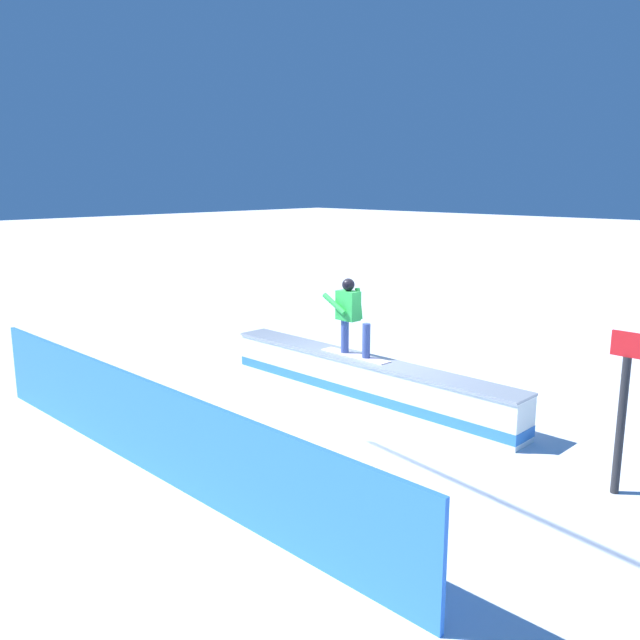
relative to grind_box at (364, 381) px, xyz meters
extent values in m
plane|color=white|center=(0.00, 0.00, -0.34)|extent=(120.00, 120.00, 0.00)
cube|color=white|center=(0.00, 0.00, 0.02)|extent=(6.10, 0.60, 0.71)
cube|color=blue|center=(0.00, 0.00, -0.16)|extent=(6.11, 0.61, 0.17)
cube|color=#919AA5|center=(0.00, 0.00, 0.39)|extent=(6.10, 0.66, 0.04)
cube|color=silver|center=(0.23, 0.00, 0.42)|extent=(1.44, 0.29, 0.01)
cylinder|color=#3C5194|center=(0.48, -0.01, 0.73)|extent=(0.14, 0.14, 0.60)
cylinder|color=#3C5194|center=(-0.03, 0.00, 0.73)|extent=(0.14, 0.14, 0.60)
cube|color=green|center=(0.40, -0.01, 1.29)|extent=(0.41, 0.25, 0.52)
sphere|color=black|center=(0.40, -0.01, 1.66)|extent=(0.22, 0.22, 0.22)
cylinder|color=green|center=(0.59, 0.16, 1.31)|extent=(0.53, 0.10, 0.34)
cylinder|color=green|center=(0.30, -0.17, 1.31)|extent=(0.17, 0.09, 0.56)
cube|color=blue|center=(0.00, 4.21, 0.30)|extent=(8.97, 0.12, 1.27)
cylinder|color=#262628|center=(-4.51, 0.55, 0.52)|extent=(0.10, 0.10, 1.73)
cube|color=red|center=(-4.51, 0.55, 1.54)|extent=(0.40, 0.04, 0.30)
camera|label=1|loc=(-7.15, 8.46, 3.42)|focal=37.05mm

